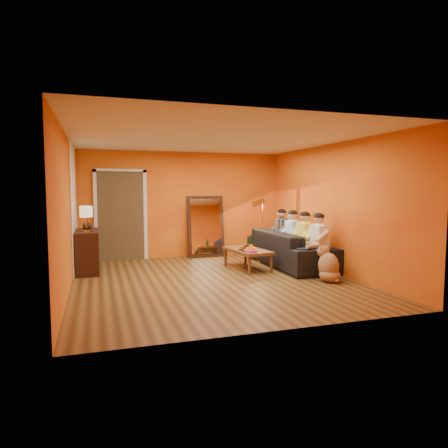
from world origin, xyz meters
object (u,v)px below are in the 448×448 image
object	(u,v)px
mirror_frame	(206,226)
laptop	(249,246)
sideboard	(88,251)
tumbler	(251,246)
dog	(328,263)
vase	(87,224)
person_mid_left	(305,240)
coffee_table	(247,259)
person_far_right	(282,235)
sofa	(290,248)
table_lamp	(86,219)
floor_lamp	(263,231)
wine_bottle	(251,242)
person_far_left	(319,244)
person_mid_right	(293,237)

from	to	relation	value
mirror_frame	laptop	bearing A→B (deg)	-67.07
sideboard	tumbler	distance (m)	3.39
dog	vase	xyz separation A→B (m)	(-4.22, 2.49, 0.61)
mirror_frame	person_mid_left	distance (m)	2.71
coffee_table	person_far_right	bearing A→B (deg)	23.87
sofa	laptop	bearing A→B (deg)	70.25
table_lamp	sofa	size ratio (longest dim) A/B	0.20
dog	floor_lamp	bearing A→B (deg)	98.77
sideboard	table_lamp	bearing A→B (deg)	-90.00
sideboard	mirror_frame	bearing A→B (deg)	21.16
mirror_frame	wine_bottle	size ratio (longest dim) A/B	4.90
laptop	vase	world-z (taller)	vase
coffee_table	tumbler	size ratio (longest dim) A/B	11.82
floor_lamp	person_mid_left	size ratio (longest dim) A/B	1.18
wine_bottle	tumbler	size ratio (longest dim) A/B	3.00
person_far_left	person_far_right	xyz separation A→B (m)	(0.00, 1.65, 0.00)
person_far_left	tumbler	size ratio (longest dim) A/B	11.82
sideboard	person_mid_right	bearing A→B (deg)	-7.32
coffee_table	dog	xyz separation A→B (m)	(1.00, -1.53, 0.13)
coffee_table	person_far_left	size ratio (longest dim) A/B	1.00
sideboard	person_far_right	bearing A→B (deg)	-0.14
table_lamp	tumbler	distance (m)	3.41
person_mid_right	sideboard	bearing A→B (deg)	172.68
floor_lamp	person_mid_left	world-z (taller)	floor_lamp
sofa	vase	size ratio (longest dim) A/B	13.03
sofa	laptop	xyz separation A→B (m)	(-0.84, 0.30, 0.05)
tumbler	dog	bearing A→B (deg)	-61.90
sofa	person_far_left	xyz separation A→B (m)	(0.13, -1.00, 0.23)
table_lamp	coffee_table	world-z (taller)	table_lamp
sofa	wine_bottle	bearing A→B (deg)	95.76
table_lamp	coffee_table	bearing A→B (deg)	-7.24
person_far_left	laptop	distance (m)	1.63
person_mid_right	tumbler	bearing A→B (deg)	-178.45
sideboard	laptop	world-z (taller)	sideboard
coffee_table	dog	distance (m)	1.83
mirror_frame	person_far_left	bearing A→B (deg)	-60.04
sofa	coffee_table	bearing A→B (deg)	92.69
person_far_left	laptop	world-z (taller)	person_far_left
table_lamp	tumbler	world-z (taller)	table_lamp
mirror_frame	person_mid_left	xyz separation A→B (m)	(1.58, -2.19, -0.15)
coffee_table	tumbler	bearing A→B (deg)	37.64
table_lamp	sofa	bearing A→B (deg)	-4.87
vase	person_mid_left	bearing A→B (deg)	-17.30
person_far_left	wine_bottle	distance (m)	1.42
floor_lamp	person_mid_right	bearing A→B (deg)	-27.46
wine_bottle	coffee_table	bearing A→B (deg)	135.00
sofa	dog	distance (m)	1.58
person_far_left	person_far_right	distance (m)	1.65
dog	person_far_left	distance (m)	0.66
sideboard	vase	world-z (taller)	vase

